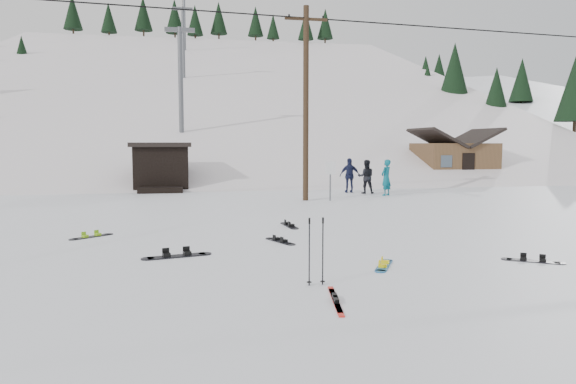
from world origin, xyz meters
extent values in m
plane|color=white|center=(0.00, 0.00, 0.00)|extent=(200.00, 200.00, 0.00)
cube|color=white|center=(0.00, 55.00, -12.00)|extent=(60.00, 85.24, 65.97)
cube|color=white|center=(38.00, 50.00, -11.00)|extent=(45.66, 93.98, 54.59)
cylinder|color=#3A2819|center=(2.00, 14.00, 4.50)|extent=(0.26, 0.26, 9.00)
cube|color=#3A2819|center=(2.00, 14.00, 8.40)|extent=(2.00, 0.12, 0.12)
cylinder|color=black|center=(2.00, 14.00, 8.52)|extent=(0.08, 0.08, 0.12)
cylinder|color=#595B60|center=(3.10, 13.60, 0.90)|extent=(0.07, 0.07, 1.80)
cube|color=white|center=(3.10, 13.56, 1.55)|extent=(0.50, 0.04, 0.60)
cube|color=black|center=(-5.00, 21.00, 1.25)|extent=(3.00, 3.00, 2.50)
cube|color=black|center=(-5.00, 21.00, 2.62)|extent=(3.40, 3.40, 0.25)
cube|color=black|center=(-5.00, 19.20, 0.15)|extent=(2.40, 1.20, 0.30)
cylinder|color=#595B60|center=(-4.00, 30.00, 7.25)|extent=(0.36, 0.36, 8.00)
cube|color=#595B60|center=(-4.00, 30.00, 11.05)|extent=(2.20, 0.30, 0.30)
cylinder|color=#595B60|center=(-4.00, 50.00, 13.75)|extent=(0.36, 0.36, 8.00)
cube|color=#595B60|center=(-4.00, 50.00, 17.55)|extent=(2.20, 0.30, 0.30)
cylinder|color=#595B60|center=(-4.00, 70.00, 20.25)|extent=(0.36, 0.36, 8.00)
cube|color=brown|center=(15.00, 24.00, 1.35)|extent=(5.00, 4.00, 2.70)
cube|color=black|center=(13.65, 24.00, 3.05)|extent=(2.69, 4.40, 1.43)
cube|color=black|center=(16.35, 24.00, 3.05)|extent=(2.69, 4.40, 1.43)
cube|color=black|center=(15.00, 21.98, 1.10)|extent=(0.90, 0.06, 1.90)
cube|color=#1862A2|center=(0.85, 0.88, 0.01)|extent=(0.73, 1.03, 0.02)
cylinder|color=#1862A2|center=(1.11, 1.34, 0.01)|extent=(0.24, 0.24, 0.02)
cylinder|color=#1862A2|center=(0.59, 0.43, 0.01)|extent=(0.24, 0.24, 0.02)
cube|color=yellow|center=(0.94, 1.05, 0.06)|extent=(0.21, 0.20, 0.07)
cube|color=yellow|center=(0.76, 0.72, 0.06)|extent=(0.21, 0.20, 0.07)
cube|color=red|center=(-0.91, -1.43, 0.01)|extent=(0.34, 1.52, 0.02)
cube|color=black|center=(-0.91, -1.43, 0.05)|extent=(0.12, 0.28, 0.07)
cube|color=red|center=(-0.88, -1.27, 0.01)|extent=(0.34, 1.52, 0.02)
cube|color=black|center=(-0.88, -1.27, 0.05)|extent=(0.12, 0.28, 0.07)
cylinder|color=black|center=(-1.12, -0.31, 0.64)|extent=(0.03, 0.03, 1.27)
cylinder|color=black|center=(-1.12, -0.31, 0.06)|extent=(0.10, 0.10, 0.01)
cylinder|color=black|center=(-1.12, -0.31, 1.25)|extent=(0.04, 0.04, 0.12)
cylinder|color=black|center=(-0.86, -0.31, 0.64)|extent=(0.03, 0.03, 1.27)
cylinder|color=black|center=(-0.86, -0.31, 0.06)|extent=(0.10, 0.10, 0.01)
cylinder|color=black|center=(-0.86, -0.31, 1.25)|extent=(0.04, 0.04, 0.12)
cube|color=black|center=(-3.68, 2.69, 0.01)|extent=(1.41, 0.61, 0.03)
cylinder|color=black|center=(-3.01, 2.84, 0.01)|extent=(0.31, 0.31, 0.03)
cylinder|color=black|center=(-4.35, 2.54, 0.01)|extent=(0.31, 0.31, 0.03)
cube|color=black|center=(-3.44, 2.74, 0.07)|extent=(0.21, 0.26, 0.09)
cube|color=black|center=(-3.92, 2.63, 0.07)|extent=(0.21, 0.26, 0.09)
cube|color=black|center=(-0.93, 4.09, 0.01)|extent=(0.65, 1.06, 0.02)
cylinder|color=black|center=(-1.15, 4.57, 0.01)|extent=(0.24, 0.24, 0.02)
cylinder|color=black|center=(-0.72, 3.60, 0.01)|extent=(0.24, 0.24, 0.02)
cube|color=black|center=(-1.01, 4.26, 0.06)|extent=(0.21, 0.19, 0.07)
cube|color=black|center=(-0.85, 3.91, 0.06)|extent=(0.21, 0.19, 0.07)
cube|color=black|center=(-6.19, 5.78, 0.01)|extent=(1.01, 0.88, 0.02)
cylinder|color=black|center=(-5.76, 6.13, 0.01)|extent=(0.25, 0.25, 0.02)
cylinder|color=black|center=(-6.61, 5.44, 0.01)|extent=(0.25, 0.25, 0.02)
cube|color=#7EBB16|center=(-6.03, 5.91, 0.06)|extent=(0.22, 0.22, 0.07)
cube|color=#7EBB16|center=(-6.34, 5.66, 0.06)|extent=(0.22, 0.22, 0.07)
cube|color=black|center=(4.38, 0.67, 0.01)|extent=(1.07, 0.82, 0.02)
cylinder|color=black|center=(4.84, 0.36, 0.01)|extent=(0.25, 0.25, 0.02)
cylinder|color=black|center=(3.91, 0.97, 0.01)|extent=(0.25, 0.25, 0.02)
cube|color=black|center=(4.55, 0.56, 0.06)|extent=(0.21, 0.23, 0.07)
cube|color=black|center=(4.21, 0.78, 0.06)|extent=(0.21, 0.23, 0.07)
cube|color=black|center=(-0.18, 6.67, 0.01)|extent=(0.40, 1.19, 0.02)
cylinder|color=black|center=(-0.25, 7.25, 0.01)|extent=(0.27, 0.27, 0.02)
cylinder|color=black|center=(-0.12, 6.09, 0.01)|extent=(0.27, 0.27, 0.02)
cube|color=black|center=(-0.20, 6.88, 0.06)|extent=(0.21, 0.16, 0.08)
cube|color=black|center=(-0.16, 6.46, 0.06)|extent=(0.21, 0.16, 0.08)
imported|color=#0B5F70|center=(6.58, 15.40, 0.93)|extent=(0.81, 0.77, 1.87)
imported|color=black|center=(5.91, 16.61, 0.91)|extent=(1.02, 0.87, 1.82)
imported|color=#C4454B|center=(14.40, 22.92, 0.88)|extent=(1.21, 0.79, 1.77)
imported|color=#181D3D|center=(5.20, 17.26, 0.94)|extent=(1.14, 0.56, 1.89)
camera|label=1|loc=(-3.29, -9.67, 2.72)|focal=32.00mm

